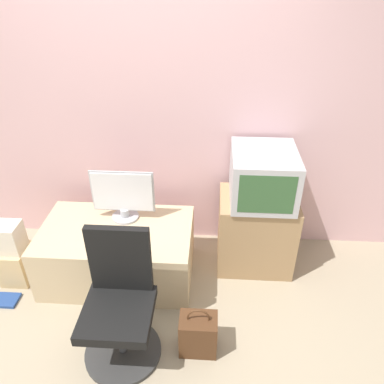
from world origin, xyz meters
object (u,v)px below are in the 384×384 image
object	(u,v)px
cardboard_box_lower	(17,264)
handbag	(198,334)
office_chair	(120,308)
crt_tv	(263,176)
main_monitor	(123,196)
book	(7,300)
mouse	(145,233)
keyboard	(114,234)

from	to	relation	value
cardboard_box_lower	handbag	distance (m)	1.63
office_chair	cardboard_box_lower	xyz separation A→B (m)	(-1.02, 0.59, -0.23)
office_chair	cardboard_box_lower	size ratio (longest dim) A/B	2.97
cardboard_box_lower	crt_tv	bearing A→B (deg)	9.98
office_chair	crt_tv	bearing A→B (deg)	44.23
office_chair	main_monitor	bearing A→B (deg)	99.07
crt_tv	office_chair	world-z (taller)	crt_tv
cardboard_box_lower	book	distance (m)	0.29
book	mouse	bearing A→B (deg)	16.48
office_chair	book	xyz separation A→B (m)	(-1.02, 0.33, -0.37)
office_chair	mouse	bearing A→B (deg)	84.92
keyboard	mouse	distance (m)	0.23
keyboard	cardboard_box_lower	world-z (taller)	keyboard
crt_tv	office_chair	bearing A→B (deg)	-135.77
mouse	crt_tv	world-z (taller)	crt_tv
keyboard	crt_tv	distance (m)	1.24
crt_tv	book	size ratio (longest dim) A/B	3.07
main_monitor	crt_tv	xyz separation A→B (m)	(1.10, 0.08, 0.18)
mouse	handbag	size ratio (longest dim) A/B	0.16
crt_tv	cardboard_box_lower	size ratio (longest dim) A/B	1.80
mouse	office_chair	world-z (taller)	office_chair
mouse	cardboard_box_lower	bearing A→B (deg)	-176.78
handbag	office_chair	bearing A→B (deg)	-179.21
crt_tv	main_monitor	bearing A→B (deg)	-175.80
mouse	cardboard_box_lower	size ratio (longest dim) A/B	0.20
keyboard	office_chair	size ratio (longest dim) A/B	0.38
keyboard	handbag	distance (m)	0.97
cardboard_box_lower	book	size ratio (longest dim) A/B	1.71
cardboard_box_lower	handbag	size ratio (longest dim) A/B	0.80
mouse	crt_tv	size ratio (longest dim) A/B	0.11
crt_tv	book	bearing A→B (deg)	-162.98
main_monitor	crt_tv	distance (m)	1.11
cardboard_box_lower	book	xyz separation A→B (m)	(0.00, -0.26, -0.14)
crt_tv	mouse	bearing A→B (deg)	-162.33
mouse	cardboard_box_lower	xyz separation A→B (m)	(-1.08, -0.06, -0.33)
main_monitor	crt_tv	bearing A→B (deg)	4.20
handbag	book	bearing A→B (deg)	168.04
office_chair	cardboard_box_lower	bearing A→B (deg)	150.01
cardboard_box_lower	office_chair	bearing A→B (deg)	-29.99
keyboard	office_chair	xyz separation A→B (m)	(0.17, -0.62, -0.10)
main_monitor	mouse	distance (m)	0.35
book	main_monitor	bearing A→B (deg)	30.81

